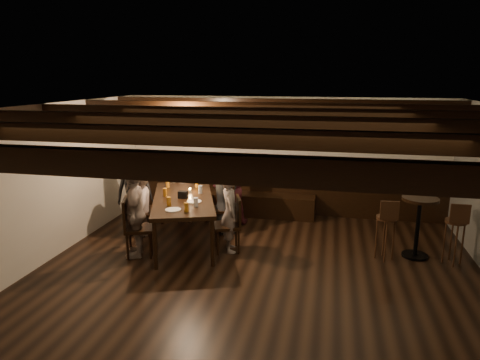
% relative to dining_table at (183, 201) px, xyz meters
% --- Properties ---
extents(room, '(7.00, 7.00, 7.00)m').
position_rel_dining_table_xyz_m(room, '(1.15, 0.74, 0.33)').
color(room, black).
rests_on(room, ground).
extents(dining_table, '(1.64, 2.36, 0.81)m').
position_rel_dining_table_xyz_m(dining_table, '(0.00, 0.00, 0.00)').
color(dining_table, black).
rests_on(dining_table, floor).
extents(chair_left_near, '(0.51, 0.51, 0.87)m').
position_rel_dining_table_xyz_m(chair_left_near, '(-0.83, 0.18, -0.48)').
color(chair_left_near, black).
rests_on(chair_left_near, floor).
extents(chair_left_far, '(0.55, 0.55, 0.94)m').
position_rel_dining_table_xyz_m(chair_left_far, '(-0.53, -0.67, -0.45)').
color(chair_left_far, black).
rests_on(chair_left_far, floor).
extents(chair_right_near, '(0.52, 0.52, 0.90)m').
position_rel_dining_table_xyz_m(chair_right_near, '(0.53, 0.67, -0.47)').
color(chair_right_near, black).
rests_on(chair_right_near, floor).
extents(chair_right_far, '(0.53, 0.53, 0.91)m').
position_rel_dining_table_xyz_m(chair_right_far, '(0.83, -0.18, -0.47)').
color(chair_right_far, black).
rests_on(chair_right_far, floor).
extents(person_bench_left, '(0.78, 0.63, 1.37)m').
position_rel_dining_table_xyz_m(person_bench_left, '(-1.15, 0.55, -0.06)').
color(person_bench_left, black).
rests_on(person_bench_left, floor).
extents(person_bench_centre, '(0.51, 0.41, 1.19)m').
position_rel_dining_table_xyz_m(person_bench_centre, '(-0.35, 0.99, -0.15)').
color(person_bench_centre, gray).
rests_on(person_bench_centre, floor).
extents(person_bench_right, '(0.81, 0.72, 1.39)m').
position_rel_dining_table_xyz_m(person_bench_right, '(0.55, 1.15, -0.05)').
color(person_bench_right, maroon).
rests_on(person_bench_right, floor).
extents(person_left_near, '(0.71, 0.93, 1.26)m').
position_rel_dining_table_xyz_m(person_left_near, '(-0.86, 0.17, -0.11)').
color(person_left_near, '#BDA6A0').
rests_on(person_left_near, floor).
extents(person_left_far, '(0.60, 0.90, 1.41)m').
position_rel_dining_table_xyz_m(person_left_far, '(-0.56, -0.68, -0.04)').
color(person_left_far, gray).
rests_on(person_left_far, floor).
extents(person_right_near, '(0.65, 0.80, 1.41)m').
position_rel_dining_table_xyz_m(person_right_near, '(0.56, 0.68, -0.04)').
color(person_right_near, '#242426').
rests_on(person_right_near, floor).
extents(person_right_far, '(0.45, 0.55, 1.30)m').
position_rel_dining_table_xyz_m(person_right_far, '(0.86, -0.17, -0.09)').
color(person_right_far, gray).
rests_on(person_right_far, floor).
extents(pint_a, '(0.07, 0.07, 0.14)m').
position_rel_dining_table_xyz_m(pint_a, '(-0.50, 0.57, 0.14)').
color(pint_a, '#BF7219').
rests_on(pint_a, dining_table).
extents(pint_b, '(0.07, 0.07, 0.14)m').
position_rel_dining_table_xyz_m(pint_b, '(0.02, 0.70, 0.14)').
color(pint_b, '#BF7219').
rests_on(pint_b, dining_table).
extents(pint_c, '(0.07, 0.07, 0.14)m').
position_rel_dining_table_xyz_m(pint_c, '(-0.32, -0.01, 0.14)').
color(pint_c, '#BF7219').
rests_on(pint_c, dining_table).
extents(pint_d, '(0.07, 0.07, 0.14)m').
position_rel_dining_table_xyz_m(pint_d, '(0.22, 0.29, 0.14)').
color(pint_d, silver).
rests_on(pint_d, dining_table).
extents(pint_e, '(0.07, 0.07, 0.14)m').
position_rel_dining_table_xyz_m(pint_e, '(-0.06, -0.50, 0.14)').
color(pint_e, '#BF7219').
rests_on(pint_e, dining_table).
extents(pint_f, '(0.07, 0.07, 0.14)m').
position_rel_dining_table_xyz_m(pint_f, '(0.37, -0.45, 0.14)').
color(pint_f, silver).
rests_on(pint_f, dining_table).
extents(pint_g, '(0.07, 0.07, 0.14)m').
position_rel_dining_table_xyz_m(pint_g, '(0.32, -0.74, 0.14)').
color(pint_g, '#BF7219').
rests_on(pint_g, dining_table).
extents(plate_near, '(0.24, 0.24, 0.01)m').
position_rel_dining_table_xyz_m(plate_near, '(0.09, -0.71, 0.07)').
color(plate_near, white).
rests_on(plate_near, dining_table).
extents(plate_far, '(0.24, 0.24, 0.01)m').
position_rel_dining_table_xyz_m(plate_far, '(0.27, -0.22, 0.07)').
color(plate_far, white).
rests_on(plate_far, dining_table).
extents(condiment_caddy, '(0.15, 0.10, 0.12)m').
position_rel_dining_table_xyz_m(condiment_caddy, '(0.02, -0.05, 0.13)').
color(condiment_caddy, black).
rests_on(condiment_caddy, dining_table).
extents(candle, '(0.05, 0.05, 0.05)m').
position_rel_dining_table_xyz_m(candle, '(0.01, 0.32, 0.09)').
color(candle, beige).
rests_on(candle, dining_table).
extents(high_top_table, '(0.55, 0.55, 0.97)m').
position_rel_dining_table_xyz_m(high_top_table, '(3.79, 0.21, -0.10)').
color(high_top_table, black).
rests_on(high_top_table, floor).
extents(bar_stool_left, '(0.31, 0.33, 0.99)m').
position_rel_dining_table_xyz_m(bar_stool_left, '(3.29, 0.00, -0.38)').
color(bar_stool_left, '#352010').
rests_on(bar_stool_left, floor).
extents(bar_stool_right, '(0.31, 0.32, 0.99)m').
position_rel_dining_table_xyz_m(bar_stool_right, '(4.29, 0.05, -0.38)').
color(bar_stool_right, '#352010').
rests_on(bar_stool_right, floor).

